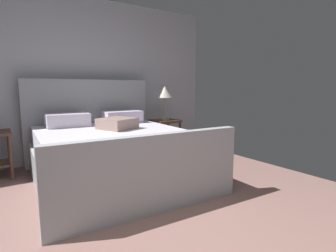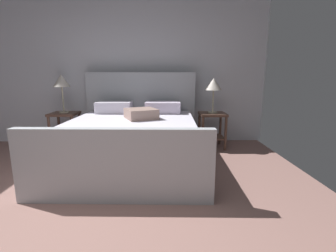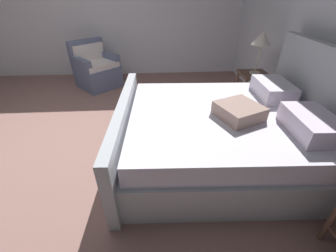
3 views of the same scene
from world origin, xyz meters
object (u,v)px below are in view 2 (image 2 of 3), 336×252
at_px(nightstand_right, 212,124).
at_px(nightstand_left, 65,124).
at_px(table_lamp_right, 214,85).
at_px(bed, 133,138).
at_px(table_lamp_left, 61,82).

height_order(nightstand_right, nightstand_left, same).
height_order(nightstand_right, table_lamp_right, table_lamp_right).
distance_m(table_lamp_right, nightstand_left, 2.62).
bearing_deg(bed, table_lamp_right, 30.45).
relative_size(bed, table_lamp_left, 3.55).
bearing_deg(bed, nightstand_right, 30.45).
height_order(nightstand_left, table_lamp_left, table_lamp_left).
distance_m(bed, table_lamp_right, 1.63).
relative_size(table_lamp_right, nightstand_left, 0.97).
bearing_deg(table_lamp_left, table_lamp_right, -2.10).
xyz_separation_m(nightstand_right, nightstand_left, (-2.54, 0.09, 0.00)).
bearing_deg(nightstand_left, nightstand_right, -2.10).
xyz_separation_m(bed, nightstand_right, (1.27, 0.74, 0.05)).
height_order(nightstand_right, table_lamp_left, table_lamp_left).
distance_m(nightstand_right, table_lamp_left, 2.64).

